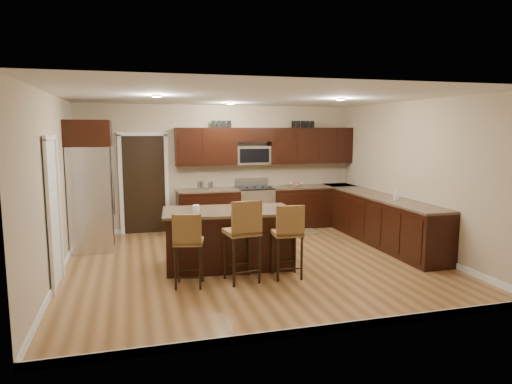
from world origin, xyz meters
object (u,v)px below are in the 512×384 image
object	(u,v)px
range	(255,208)
refrigerator	(91,184)
stool_mid	(243,231)
stool_right	(288,233)
stool_left	(188,241)
island	(228,240)

from	to	relation	value
range	refrigerator	xyz separation A→B (m)	(-3.30, -0.79, 0.73)
stool_mid	stool_right	distance (m)	0.68
stool_left	stool_right	size ratio (longest dim) A/B	0.95
stool_mid	refrigerator	size ratio (longest dim) A/B	0.51
stool_mid	stool_left	bearing A→B (deg)	171.31
island	range	bearing A→B (deg)	70.99
stool_right	stool_mid	bearing A→B (deg)	-175.33
stool_mid	stool_right	world-z (taller)	stool_mid
island	stool_right	world-z (taller)	stool_right
island	stool_left	size ratio (longest dim) A/B	2.01
range	stool_left	xyz separation A→B (m)	(-1.87, -3.35, 0.19)
stool_left	stool_mid	distance (m)	0.79
island	stool_mid	distance (m)	0.91
stool_right	range	bearing A→B (deg)	87.30
island	stool_mid	size ratio (longest dim) A/B	1.76
stool_left	stool_mid	xyz separation A→B (m)	(0.78, -0.01, 0.10)
range	stool_right	size ratio (longest dim) A/B	1.00
range	stool_mid	distance (m)	3.54
island	refrigerator	xyz separation A→B (m)	(-2.17, 1.71, 0.77)
stool_mid	stool_right	bearing A→B (deg)	-7.51
range	island	size ratio (longest dim) A/B	0.52
refrigerator	stool_mid	bearing A→B (deg)	-49.15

